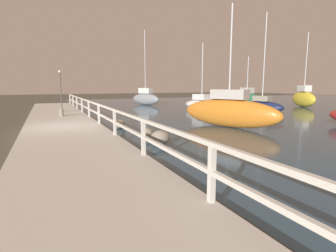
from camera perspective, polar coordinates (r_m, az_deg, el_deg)
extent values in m
plane|color=#4C473D|center=(13.28, -21.66, -1.25)|extent=(120.00, 120.00, 0.00)
cube|color=beige|center=(13.26, -21.69, -0.64)|extent=(3.47, 36.00, 0.29)
cube|color=silver|center=(4.33, 9.50, -9.92)|extent=(0.10, 0.10, 1.00)
cube|color=silver|center=(7.15, -5.39, -2.40)|extent=(0.10, 0.10, 1.00)
cube|color=silver|center=(10.21, -11.55, 0.83)|extent=(0.10, 0.10, 1.00)
cube|color=silver|center=(13.37, -14.84, 2.56)|extent=(0.10, 0.10, 1.00)
cube|color=silver|center=(16.55, -16.87, 3.61)|extent=(0.10, 0.10, 1.00)
cube|color=silver|center=(19.75, -18.25, 4.33)|extent=(0.10, 0.10, 1.00)
cube|color=silver|center=(22.97, -19.25, 4.84)|extent=(0.10, 0.10, 1.00)
cube|color=silver|center=(26.19, -20.00, 5.23)|extent=(0.10, 0.10, 1.00)
cube|color=silver|center=(29.41, -20.59, 5.53)|extent=(0.10, 0.10, 1.00)
cube|color=silver|center=(13.33, -14.92, 4.53)|extent=(0.09, 32.50, 0.08)
cube|color=silver|center=(13.37, -14.84, 2.56)|extent=(0.09, 32.50, 0.08)
ellipsoid|color=gray|center=(13.48, -10.60, 0.38)|extent=(0.63, 0.57, 0.47)
ellipsoid|color=gray|center=(9.65, -1.69, -2.56)|extent=(0.73, 0.65, 0.54)
ellipsoid|color=gray|center=(10.81, -4.75, -1.64)|extent=(0.59, 0.53, 0.44)
cylinder|color=gray|center=(17.63, -22.16, 2.62)|extent=(0.25, 0.25, 0.38)
sphere|color=gray|center=(17.61, -22.21, 3.37)|extent=(0.22, 0.22, 0.22)
cylinder|color=#514C47|center=(20.13, -22.27, 6.69)|extent=(0.07, 0.07, 2.76)
sphere|color=beige|center=(20.15, -22.52, 10.89)|extent=(0.20, 0.20, 0.20)
ellipsoid|color=orange|center=(14.14, 13.08, 2.76)|extent=(2.97, 5.60, 1.47)
cube|color=beige|center=(14.08, 13.22, 6.74)|extent=(1.35, 2.06, 0.49)
cylinder|color=silver|center=(14.17, 13.53, 15.31)|extent=(0.09, 0.09, 4.72)
ellipsoid|color=#192347|center=(22.53, 19.76, 3.95)|extent=(2.08, 3.86, 0.93)
cube|color=#9E937F|center=(22.49, 19.85, 5.67)|extent=(1.13, 1.50, 0.42)
cylinder|color=silver|center=(22.57, 20.28, 13.81)|extent=(0.09, 0.09, 6.83)
ellipsoid|color=#236B42|center=(28.40, 16.74, 5.45)|extent=(1.40, 4.37, 1.39)
cube|color=beige|center=(28.36, 16.83, 7.43)|extent=(0.93, 1.19, 0.58)
cylinder|color=silver|center=(28.38, 16.97, 10.55)|extent=(0.09, 0.09, 3.67)
ellipsoid|color=gray|center=(29.97, -4.91, 5.85)|extent=(2.51, 4.06, 1.29)
cube|color=silver|center=(29.94, -4.94, 7.66)|extent=(1.28, 1.78, 0.60)
cylinder|color=silver|center=(30.04, -5.02, 13.66)|extent=(0.09, 0.09, 6.88)
ellipsoid|color=gold|center=(30.49, 27.40, 5.21)|extent=(2.54, 4.13, 1.57)
cube|color=silver|center=(30.46, 27.54, 7.28)|extent=(1.25, 1.64, 0.63)
cylinder|color=silver|center=(30.55, 27.90, 12.17)|extent=(0.09, 0.09, 5.85)
ellipsoid|color=white|center=(23.67, 7.35, 4.58)|extent=(2.41, 4.10, 0.92)
cube|color=silver|center=(23.63, 7.39, 6.29)|extent=(1.36, 1.60, 0.50)
cylinder|color=silver|center=(23.64, 7.50, 11.63)|extent=(0.09, 0.09, 4.90)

